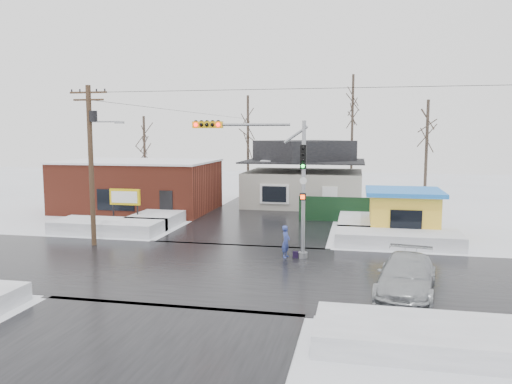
% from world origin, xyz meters
% --- Properties ---
extents(ground, '(120.00, 120.00, 0.00)m').
position_xyz_m(ground, '(0.00, 0.00, 0.00)').
color(ground, white).
rests_on(ground, ground).
extents(road_ns, '(10.00, 120.00, 0.02)m').
position_xyz_m(road_ns, '(0.00, 0.00, 0.01)').
color(road_ns, black).
rests_on(road_ns, ground).
extents(road_ew, '(120.00, 10.00, 0.02)m').
position_xyz_m(road_ew, '(0.00, 0.00, 0.01)').
color(road_ew, black).
rests_on(road_ew, ground).
extents(snowbank_nw, '(7.00, 3.00, 0.80)m').
position_xyz_m(snowbank_nw, '(-9.00, 7.00, 0.40)').
color(snowbank_nw, white).
rests_on(snowbank_nw, ground).
extents(snowbank_ne, '(7.00, 3.00, 0.80)m').
position_xyz_m(snowbank_ne, '(9.00, 7.00, 0.40)').
color(snowbank_ne, white).
rests_on(snowbank_ne, ground).
extents(snowbank_se, '(7.00, 3.00, 0.70)m').
position_xyz_m(snowbank_se, '(9.00, -7.00, 0.35)').
color(snowbank_se, white).
rests_on(snowbank_se, ground).
extents(snowbank_nside_w, '(3.00, 8.00, 0.80)m').
position_xyz_m(snowbank_nside_w, '(-7.00, 12.00, 0.40)').
color(snowbank_nside_w, white).
rests_on(snowbank_nside_w, ground).
extents(snowbank_nside_e, '(3.00, 8.00, 0.80)m').
position_xyz_m(snowbank_nside_e, '(7.00, 12.00, 0.40)').
color(snowbank_nside_e, white).
rests_on(snowbank_nside_e, ground).
extents(traffic_signal, '(6.05, 0.68, 7.00)m').
position_xyz_m(traffic_signal, '(2.43, 2.97, 4.54)').
color(traffic_signal, gray).
rests_on(traffic_signal, ground).
extents(utility_pole, '(3.15, 0.44, 9.00)m').
position_xyz_m(utility_pole, '(-7.93, 3.50, 5.11)').
color(utility_pole, '#382619').
rests_on(utility_pole, ground).
extents(brick_building, '(12.20, 8.20, 4.12)m').
position_xyz_m(brick_building, '(-11.00, 15.99, 2.08)').
color(brick_building, maroon).
rests_on(brick_building, ground).
extents(marquee_sign, '(2.20, 0.21, 2.55)m').
position_xyz_m(marquee_sign, '(-9.00, 9.49, 1.92)').
color(marquee_sign, black).
rests_on(marquee_sign, ground).
extents(house, '(10.40, 8.40, 5.76)m').
position_xyz_m(house, '(2.00, 22.00, 2.62)').
color(house, '#A7A396').
rests_on(house, ground).
extents(kiosk, '(4.60, 4.60, 2.88)m').
position_xyz_m(kiosk, '(9.50, 9.99, 1.46)').
color(kiosk, yellow).
rests_on(kiosk, ground).
extents(fence, '(8.00, 0.12, 1.80)m').
position_xyz_m(fence, '(6.50, 14.00, 0.90)').
color(fence, black).
rests_on(fence, ground).
extents(tree_far_left, '(3.00, 3.00, 10.00)m').
position_xyz_m(tree_far_left, '(-4.00, 26.00, 7.95)').
color(tree_far_left, '#332821').
rests_on(tree_far_left, ground).
extents(tree_far_mid, '(3.00, 3.00, 12.00)m').
position_xyz_m(tree_far_mid, '(6.00, 28.00, 9.54)').
color(tree_far_mid, '#332821').
rests_on(tree_far_mid, ground).
extents(tree_far_right, '(3.00, 3.00, 9.00)m').
position_xyz_m(tree_far_right, '(12.00, 20.00, 7.16)').
color(tree_far_right, '#332821').
rests_on(tree_far_right, ground).
extents(tree_far_west, '(3.00, 3.00, 8.00)m').
position_xyz_m(tree_far_west, '(-14.00, 24.00, 6.36)').
color(tree_far_west, '#332821').
rests_on(tree_far_west, ground).
extents(pedestrian, '(0.51, 0.67, 1.65)m').
position_xyz_m(pedestrian, '(3.14, 2.91, 0.83)').
color(pedestrian, '#38489D').
rests_on(pedestrian, ground).
extents(car, '(2.94, 5.54, 1.53)m').
position_xyz_m(car, '(8.66, -2.11, 0.76)').
color(car, '#A3A7AA').
rests_on(car, ground).
extents(shopping_bag, '(0.29, 0.14, 0.35)m').
position_xyz_m(shopping_bag, '(3.65, 2.86, 0.17)').
color(shopping_bag, black).
rests_on(shopping_bag, ground).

